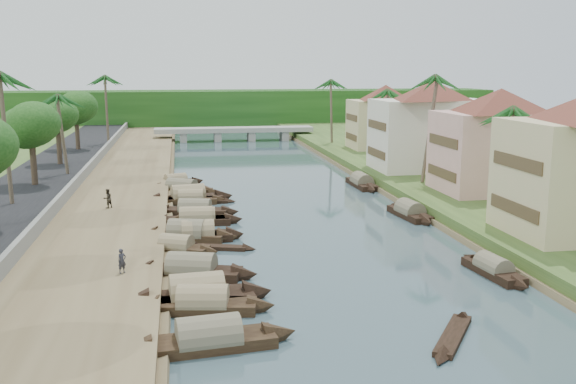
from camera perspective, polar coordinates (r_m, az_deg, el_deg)
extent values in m
plane|color=#374C52|center=(45.06, 3.25, -5.48)|extent=(220.00, 220.00, 0.00)
cube|color=brown|center=(63.62, -15.12, -0.62)|extent=(10.00, 180.00, 0.80)
cube|color=#2E471C|center=(69.51, 14.92, 0.52)|extent=(16.00, 180.00, 1.20)
cube|color=black|center=(64.95, -22.62, -0.59)|extent=(8.00, 180.00, 1.40)
cube|color=gray|center=(63.99, -18.91, 0.10)|extent=(0.40, 180.00, 1.10)
cube|color=#153C10|center=(137.73, -5.65, 7.25)|extent=(120.00, 4.00, 8.00)
cube|color=#153C10|center=(142.71, -5.80, 7.37)|extent=(120.00, 4.00, 8.00)
cube|color=#153C10|center=(147.69, -5.94, 7.49)|extent=(120.00, 4.00, 8.00)
cube|color=gray|center=(115.03, -4.80, 5.54)|extent=(28.00, 4.00, 0.80)
cube|color=gray|center=(114.72, -9.29, 4.87)|extent=(1.20, 3.50, 1.80)
cube|color=gray|center=(114.92, -6.29, 4.96)|extent=(1.20, 3.50, 1.80)
cube|color=gray|center=(115.43, -3.31, 5.03)|extent=(1.20, 3.50, 1.80)
cube|color=gray|center=(116.24, -0.35, 5.09)|extent=(1.20, 3.50, 1.80)
cube|color=#4C3A23|center=(47.07, 19.42, -1.37)|extent=(0.10, 6.40, 0.90)
cube|color=#4C3A23|center=(46.53, 19.67, 2.49)|extent=(0.10, 6.40, 0.90)
cube|color=#DBA39B|center=(63.99, 18.15, 3.41)|extent=(11.00, 8.00, 7.50)
pyramid|color=brown|center=(63.58, 18.41, 7.75)|extent=(14.11, 14.11, 2.20)
cube|color=#4C3A23|center=(61.87, 13.49, 1.66)|extent=(0.10, 6.40, 0.90)
cube|color=#4C3A23|center=(61.47, 13.61, 4.42)|extent=(0.10, 6.40, 0.90)
cube|color=beige|center=(76.15, 12.60, 5.00)|extent=(13.00, 8.00, 8.00)
pyramid|color=brown|center=(75.82, 12.76, 8.84)|extent=(15.59, 15.59, 2.20)
cube|color=#4C3A23|center=(74.16, 7.84, 3.45)|extent=(0.10, 6.40, 0.90)
cube|color=#4C3A23|center=(73.82, 7.90, 5.92)|extent=(0.10, 6.40, 0.90)
cube|color=tan|center=(95.24, 8.60, 5.98)|extent=(10.00, 7.00, 7.00)
pyramid|color=brown|center=(94.96, 8.68, 8.74)|extent=(12.62, 12.62, 2.20)
cube|color=#4C3A23|center=(93.95, 5.64, 4.91)|extent=(0.10, 5.60, 0.90)
cube|color=#4C3A23|center=(93.70, 5.67, 6.61)|extent=(0.10, 5.60, 0.90)
cube|color=black|center=(30.62, -7.05, -13.29)|extent=(6.35, 2.61, 0.70)
cone|color=black|center=(31.24, -0.69, -12.53)|extent=(1.95, 1.92, 1.93)
cone|color=black|center=(30.30, -13.65, -13.63)|extent=(1.95, 1.92, 1.93)
cylinder|color=#6C6651|center=(30.47, -7.07, -12.64)|extent=(4.91, 2.52, 2.00)
cube|color=black|center=(36.12, -8.08, -9.46)|extent=(6.36, 2.70, 0.70)
cone|color=black|center=(36.58, -2.65, -8.96)|extent=(1.97, 2.13, 2.19)
cone|color=black|center=(35.93, -13.63, -9.64)|extent=(1.97, 2.13, 2.19)
cylinder|color=#92845D|center=(35.99, -8.10, -8.89)|extent=(4.91, 2.67, 2.30)
cube|color=black|center=(34.93, -7.54, -10.17)|extent=(5.86, 2.71, 0.70)
cone|color=black|center=(34.62, -2.32, -10.14)|extent=(1.87, 1.84, 1.76)
cone|color=black|center=(35.45, -12.65, -9.88)|extent=(1.87, 1.84, 1.76)
cylinder|color=#92845D|center=(34.79, -7.56, -9.59)|extent=(4.56, 2.55, 1.83)
cube|color=black|center=(40.47, -8.55, -7.22)|extent=(6.41, 3.68, 0.70)
cone|color=black|center=(39.66, -3.80, -7.37)|extent=(2.20, 2.20, 1.95)
cone|color=black|center=(41.49, -13.09, -6.81)|extent=(2.20, 2.20, 1.95)
cylinder|color=#6C6651|center=(40.35, -8.57, -6.70)|extent=(5.05, 3.32, 2.03)
cube|color=black|center=(45.67, -9.88, -5.14)|extent=(4.81, 3.30, 0.70)
cone|color=black|center=(44.68, -6.91, -5.32)|extent=(1.78, 1.82, 1.54)
cone|color=black|center=(46.74, -12.74, -4.78)|extent=(1.78, 1.82, 1.54)
cylinder|color=#92845D|center=(45.57, -9.90, -4.69)|extent=(3.85, 2.91, 1.61)
cube|color=black|center=(48.82, -7.99, -4.04)|extent=(5.10, 1.98, 0.70)
cone|color=black|center=(48.95, -4.68, -3.83)|extent=(1.51, 1.77, 1.93)
cone|color=black|center=(48.83, -11.32, -4.05)|extent=(1.51, 1.77, 1.93)
cylinder|color=#92845D|center=(48.73, -8.00, -3.60)|extent=(3.90, 2.06, 2.04)
cube|color=black|center=(49.00, -8.96, -4.01)|extent=(6.01, 3.53, 0.70)
cone|color=black|center=(48.25, -5.34, -4.06)|extent=(2.10, 2.22, 2.01)
cone|color=black|center=(49.91, -12.45, -3.77)|extent=(2.10, 2.22, 2.01)
cylinder|color=#6C6651|center=(48.91, -8.97, -3.58)|extent=(4.75, 3.24, 2.11)
cube|color=black|center=(53.82, -8.16, -2.63)|extent=(5.79, 2.15, 0.70)
cone|color=black|center=(53.76, -4.79, -2.49)|extent=(1.73, 1.71, 1.79)
cone|color=black|center=(54.02, -11.52, -2.61)|extent=(1.73, 1.71, 1.79)
cylinder|color=#92845D|center=(53.73, -8.17, -2.24)|extent=(4.46, 2.14, 1.86)
cube|color=black|center=(53.85, -7.62, -2.61)|extent=(4.46, 1.73, 0.70)
cone|color=black|center=(53.92, -5.01, -2.45)|extent=(1.33, 1.51, 1.62)
cone|color=black|center=(53.86, -10.24, -2.60)|extent=(1.33, 1.51, 1.62)
cylinder|color=#92845D|center=(53.77, -7.63, -2.22)|extent=(3.41, 1.78, 1.72)
cube|color=black|center=(57.27, -8.26, -1.81)|extent=(6.02, 3.08, 0.70)
cone|color=black|center=(56.64, -5.10, -1.80)|extent=(1.97, 1.90, 1.73)
cone|color=black|center=(58.04, -11.36, -1.66)|extent=(1.97, 1.90, 1.73)
cylinder|color=#6C6651|center=(57.19, -8.27, -1.44)|extent=(4.72, 2.81, 1.79)
cube|color=black|center=(61.99, -8.64, -0.85)|extent=(5.08, 1.91, 0.70)
cone|color=black|center=(61.92, -6.07, -0.72)|extent=(1.52, 1.55, 1.63)
cone|color=black|center=(62.14, -11.20, -0.83)|extent=(1.52, 1.55, 1.63)
cylinder|color=#92845D|center=(61.91, -8.65, -0.50)|extent=(3.90, 1.91, 1.70)
cube|color=black|center=(62.85, -8.87, -0.69)|extent=(6.81, 3.25, 0.70)
cone|color=black|center=(63.55, -5.65, -0.41)|extent=(2.20, 2.29, 2.22)
cone|color=black|center=(62.33, -12.15, -0.83)|extent=(2.20, 2.29, 2.22)
cylinder|color=#92845D|center=(62.78, -8.88, -0.35)|extent=(5.30, 3.10, 2.33)
cube|color=black|center=(67.76, -9.41, 0.13)|extent=(6.36, 4.74, 0.70)
cone|color=black|center=(66.06, -6.77, 0.00)|extent=(2.35, 2.28, 1.79)
cone|color=black|center=(69.56, -11.92, 0.39)|extent=(2.35, 2.28, 1.79)
cylinder|color=#6C6651|center=(67.69, -9.42, 0.45)|extent=(5.10, 4.04, 1.83)
cube|color=black|center=(71.66, -9.94, 0.70)|extent=(5.05, 3.21, 0.70)
cone|color=black|center=(72.64, -7.97, 0.96)|extent=(1.81, 1.82, 1.56)
cone|color=black|center=(70.75, -11.96, 0.56)|extent=(1.81, 1.82, 1.56)
cylinder|color=#92845D|center=(71.60, -9.95, 1.00)|extent=(4.02, 2.85, 1.63)
cube|color=black|center=(42.29, 17.76, -6.83)|extent=(2.02, 5.26, 0.70)
cone|color=black|center=(44.55, 15.74, -5.71)|extent=(1.46, 1.59, 1.48)
cone|color=black|center=(40.06, 20.04, -7.84)|extent=(1.46, 1.59, 1.48)
cylinder|color=#6C6651|center=(42.18, 17.79, -6.33)|extent=(1.94, 4.06, 1.52)
cube|color=black|center=(56.76, 10.77, -2.01)|extent=(2.41, 5.82, 0.70)
cone|color=black|center=(59.49, 9.42, -1.29)|extent=(1.78, 1.79, 1.80)
cone|color=black|center=(54.04, 12.27, -2.63)|extent=(1.78, 1.79, 1.80)
cylinder|color=#6C6651|center=(56.68, 10.78, -1.63)|extent=(2.33, 4.50, 1.87)
cube|color=black|center=(70.61, 6.57, 0.64)|extent=(2.01, 6.47, 0.70)
cone|color=black|center=(73.95, 5.73, 1.19)|extent=(1.70, 1.86, 1.86)
cone|color=black|center=(67.26, 7.50, 0.18)|extent=(1.70, 1.86, 1.86)
cylinder|color=#6C6651|center=(70.54, 6.58, 0.95)|extent=(2.04, 4.96, 1.91)
cube|color=black|center=(32.47, 14.46, -12.30)|extent=(3.62, 4.66, 0.35)
cone|color=black|center=(35.06, 15.34, -10.57)|extent=(1.47, 1.56, 0.92)
cone|color=black|center=(29.92, 13.40, -14.33)|extent=(1.47, 1.56, 0.92)
cube|color=black|center=(46.25, -6.09, -4.97)|extent=(3.94, 1.95, 0.35)
cone|color=black|center=(45.81, -3.44, -5.08)|extent=(1.17, 1.10, 0.86)
cone|color=black|center=(46.79, -8.69, -4.84)|extent=(1.17, 1.10, 0.86)
cube|color=black|center=(61.85, -7.42, -0.94)|extent=(4.41, 0.98, 0.35)
cone|color=black|center=(62.04, -5.14, -0.85)|extent=(1.12, 0.90, 0.88)
cone|color=black|center=(61.76, -9.71, -1.02)|extent=(1.12, 0.90, 0.88)
cylinder|color=brown|center=(54.69, 18.54, 2.67)|extent=(1.44, 0.36, 8.38)
sphere|color=#1B531E|center=(54.30, 18.80, 6.89)|extent=(3.20, 3.20, 3.20)
cylinder|color=brown|center=(66.71, 12.20, 5.43)|extent=(1.56, 0.36, 10.80)
sphere|color=#1B531E|center=(66.44, 12.38, 9.90)|extent=(3.20, 3.20, 3.20)
cylinder|color=brown|center=(82.64, 8.56, 5.88)|extent=(0.83, 0.36, 8.84)
sphere|color=#1B531E|center=(82.38, 8.64, 8.81)|extent=(3.20, 3.20, 3.20)
cylinder|color=brown|center=(58.67, -23.75, 4.30)|extent=(0.53, 0.36, 10.98)
sphere|color=#1B531E|center=(58.38, -24.15, 9.44)|extent=(3.20, 3.20, 3.20)
cylinder|color=brown|center=(73.58, -19.28, 4.82)|extent=(0.98, 0.36, 8.53)
sphere|color=#1B531E|center=(73.30, -19.49, 7.99)|extent=(3.20, 3.20, 3.20)
cylinder|color=brown|center=(101.39, 3.92, 7.14)|extent=(0.66, 0.36, 9.74)
sphere|color=#1B531E|center=(101.19, 3.95, 9.78)|extent=(3.20, 3.20, 3.20)
cylinder|color=brown|center=(102.38, -15.81, 7.04)|extent=(0.40, 0.36, 10.22)
sphere|color=#1B531E|center=(102.20, -15.96, 9.78)|extent=(3.20, 3.20, 3.20)
cylinder|color=#463728|center=(68.10, -21.67, 2.26)|extent=(0.60, 0.60, 4.03)
ellipsoid|color=#153C10|center=(67.68, -21.90, 5.49)|extent=(5.12, 5.12, 4.21)
cylinder|color=#463728|center=(81.92, -19.67, 3.69)|extent=(0.60, 0.60, 3.90)
ellipsoid|color=#153C10|center=(81.58, -19.84, 6.29)|extent=(4.47, 4.47, 3.68)
cylinder|color=#463728|center=(96.29, -18.21, 4.81)|extent=(0.60, 0.60, 4.01)
ellipsoid|color=#153C10|center=(95.99, -18.35, 7.08)|extent=(5.41, 5.41, 4.45)
cylinder|color=#463728|center=(79.55, 15.54, 3.59)|extent=(0.60, 0.60, 3.91)
ellipsoid|color=#153C10|center=(79.18, 15.68, 6.27)|extent=(4.31, 4.31, 3.55)
imported|color=#282830|center=(39.29, -14.55, -5.96)|extent=(0.65, 0.61, 1.48)
imported|color=#2F2A21|center=(57.71, -15.75, -0.56)|extent=(1.03, 1.01, 1.67)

